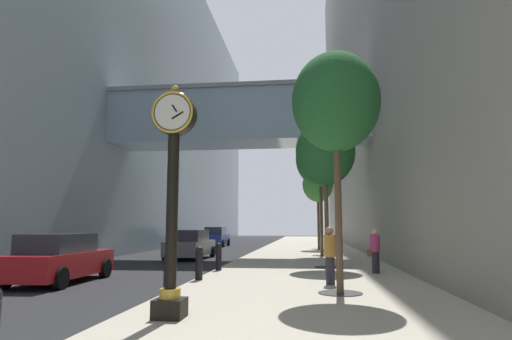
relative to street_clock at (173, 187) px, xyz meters
name	(u,v)px	position (x,y,z in m)	size (l,w,h in m)	color
ground_plane	(253,254)	(-1.07, 20.63, -2.55)	(110.00, 110.00, 0.00)	#262628
sidewalk_right	(307,251)	(2.49, 23.63, -2.48)	(7.12, 80.00, 0.14)	#BCB29E
building_block_left	(104,72)	(-13.33, 23.58, 11.38)	(24.27, 80.00, 27.96)	#93A8B7
street_clock	(173,187)	(0.00, 0.00, 0.00)	(0.84, 0.55, 4.40)	black
bollard_third	(168,273)	(-0.87, 2.56, -1.87)	(0.24, 0.24, 1.04)	black
bollard_fourth	(199,262)	(-0.87, 5.60, -1.87)	(0.24, 0.24, 1.04)	black
bollard_fifth	(219,256)	(-0.87, 8.64, -1.87)	(0.24, 0.24, 1.04)	black
street_tree_near	(336,103)	(3.32, 3.36, 2.49)	(2.32, 2.32, 6.27)	#333335
street_tree_mid_near	(325,152)	(3.32, 10.36, 2.36)	(2.50, 2.50, 6.23)	#333335
street_tree_mid_far	(320,159)	(3.32, 17.35, 3.13)	(2.85, 2.85, 7.21)	#333335
street_tree_far	(318,185)	(3.32, 24.35, 2.29)	(2.26, 2.26, 6.03)	#333335
pedestrian_walking	(375,250)	(4.92, 8.25, -1.59)	(0.49, 0.39, 1.58)	#23232D
pedestrian_by_clock	(330,254)	(3.16, 5.04, -1.54)	(0.47, 0.47, 1.65)	#23232D
car_blue_near	(216,237)	(-5.67, 30.76, -1.72)	(2.04, 4.53, 1.73)	navy
car_red_mid	(60,259)	(-5.43, 5.44, -1.79)	(2.02, 4.41, 1.57)	#AD191E
car_grey_far	(190,245)	(-3.98, 15.91, -1.77)	(2.11, 4.44, 1.60)	slate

